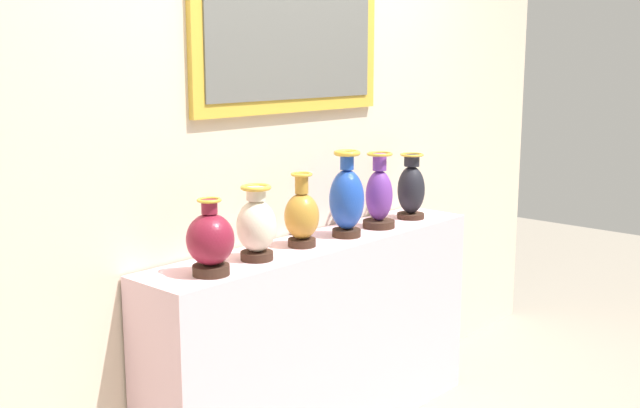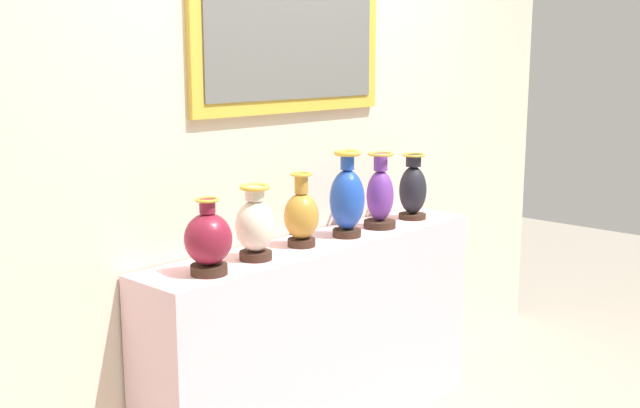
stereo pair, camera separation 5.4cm
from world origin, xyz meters
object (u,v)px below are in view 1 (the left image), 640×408
Objects in this scene: vase_burgundy at (210,241)px; vase_ochre at (302,216)px; vase_ivory at (256,226)px; vase_violet at (379,196)px; vase_sapphire at (347,199)px; vase_onyx at (411,189)px.

vase_ochre is (0.56, 0.05, 0.00)m from vase_burgundy.
vase_violet is (0.81, 0.00, 0.01)m from vase_ivory.
vase_sapphire reaches higher than vase_onyx.
vase_ivory is at bearing -179.20° from vase_onyx.
vase_ochre is 0.89× the size of vase_violet.
vase_ivory is 0.85× the size of vase_violet.
vase_onyx is at bearing 2.35° from vase_violet.
vase_sapphire is at bearing -178.38° from vase_violet.
vase_violet is 1.10× the size of vase_onyx.
vase_burgundy is 1.37m from vase_onyx.
vase_ochre is 0.53m from vase_violet.
vase_ivory is 0.29m from vase_ochre.
vase_burgundy is 0.56m from vase_ochre.
vase_violet reaches higher than vase_ivory.
vase_sapphire is at bearing 2.04° from vase_burgundy.
vase_sapphire is 0.25m from vase_violet.
vase_ochre is at bearing 178.21° from vase_violet.
vase_sapphire is at bearing -0.33° from vase_ivory.
vase_onyx is (0.28, 0.01, -0.00)m from vase_violet.
vase_burgundy is at bearing -177.97° from vase_onyx.
vase_sapphire is (0.56, -0.00, 0.03)m from vase_ivory.
vase_violet is (1.08, 0.04, 0.02)m from vase_burgundy.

